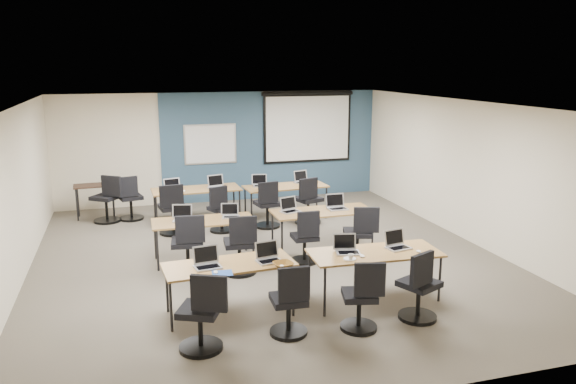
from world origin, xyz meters
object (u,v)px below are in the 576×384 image
object	(u,v)px
laptop_4	(183,216)
task_chair_9	(221,213)
task_chair_3	(419,291)
laptop_11	(302,180)
projector_screen	(308,123)
task_chair_10	(268,208)
training_table_front_left	(229,267)
task_chair_2	(362,302)
task_chair_7	(360,239)
task_chair_6	(306,241)
laptop_5	(231,214)
task_chair_8	(173,213)
spare_chair_b	(108,203)
training_table_back_left	(196,191)
training_table_back_right	(286,188)
laptop_9	(216,185)
whiteboard	(210,144)
task_chair_5	(240,250)
laptop_8	(172,188)
laptop_0	(207,262)
training_table_front_right	(375,255)
training_table_mid_right	(322,213)
task_chair_1	(290,306)
task_chair_4	(188,250)
task_chair_11	(308,204)
laptop_1	(268,256)
laptop_3	(397,244)
spare_chair_a	(130,202)
laptop_6	(290,208)
task_chair_0	(202,319)
laptop_10	(260,183)
utility_table	(95,189)
laptop_7	(337,205)

from	to	relation	value
laptop_4	task_chair_9	xyz separation A→B (m)	(0.91, 1.50, -0.39)
task_chair_3	laptop_11	xyz separation A→B (m)	(0.19, 5.69, 0.38)
projector_screen	task_chair_10	xyz separation A→B (m)	(-1.73, -2.56, -1.47)
training_table_front_left	task_chair_2	world-z (taller)	task_chair_2
task_chair_7	task_chair_6	bearing A→B (deg)	-174.47
task_chair_9	laptop_5	bearing A→B (deg)	-117.22
task_chair_8	spare_chair_b	bearing A→B (deg)	127.09
projector_screen	task_chair_3	distance (m)	7.57
training_table_back_left	training_table_front_left	bearing A→B (deg)	-93.94
training_table_back_right	laptop_9	bearing A→B (deg)	167.14
whiteboard	task_chair_5	distance (m)	5.17
projector_screen	laptop_8	xyz separation A→B (m)	(-3.60, -1.75, -1.09)
laptop_0	task_chair_2	distance (m)	2.10
training_table_front_right	task_chair_9	xyz separation A→B (m)	(-1.56, 3.98, -0.28)
training_table_mid_right	task_chair_1	distance (m)	3.51
training_table_front_right	laptop_11	bearing A→B (deg)	87.30
laptop_4	task_chair_4	distance (m)	0.82
laptop_4	spare_chair_b	world-z (taller)	spare_chair_b
training_table_back_right	task_chair_11	size ratio (longest dim) A/B	1.76
laptop_5	task_chair_10	world-z (taller)	task_chair_10
laptop_1	laptop_3	xyz separation A→B (m)	(1.95, 0.00, 0.00)
task_chair_4	spare_chair_a	bearing A→B (deg)	109.98
laptop_0	laptop_1	size ratio (longest dim) A/B	1.04
task_chair_1	laptop_5	world-z (taller)	task_chair_1
laptop_4	task_chair_9	world-z (taller)	laptop_4
training_table_front_right	task_chair_11	distance (m)	4.07
task_chair_8	laptop_4	bearing A→B (deg)	-96.01
task_chair_1	laptop_3	world-z (taller)	laptop_3
laptop_6	task_chair_8	bearing A→B (deg)	123.01
whiteboard	task_chair_0	world-z (taller)	whiteboard
task_chair_0	task_chair_11	distance (m)	5.68
laptop_11	training_table_back_left	bearing A→B (deg)	162.43
laptop_0	training_table_front_left	bearing A→B (deg)	-3.45
whiteboard	spare_chair_a	distance (m)	2.51
task_chair_2	laptop_9	xyz separation A→B (m)	(-0.92, 5.75, 0.40)
laptop_11	laptop_3	bearing A→B (deg)	-108.00
laptop_1	task_chair_9	bearing A→B (deg)	79.93
laptop_3	laptop_4	world-z (taller)	laptop_4
laptop_10	laptop_1	bearing A→B (deg)	-90.73
spare_chair_a	utility_table	bearing A→B (deg)	135.79
task_chair_10	spare_chair_b	size ratio (longest dim) A/B	0.97
utility_table	laptop_8	bearing A→B (deg)	-36.74
training_table_back_left	task_chair_1	size ratio (longest dim) A/B	1.94
task_chair_1	utility_table	distance (m)	7.10
task_chair_2	task_chair_9	xyz separation A→B (m)	(-0.99, 4.84, 0.01)
training_table_mid_right	task_chair_3	world-z (taller)	task_chair_3
task_chair_3	task_chair_6	xyz separation A→B (m)	(-0.76, 2.54, -0.02)
training_table_back_left	task_chair_0	distance (m)	5.77
task_chair_3	utility_table	bearing A→B (deg)	98.96
task_chair_2	laptop_7	xyz separation A→B (m)	(0.94, 3.31, 0.40)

